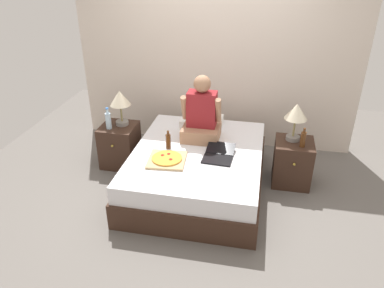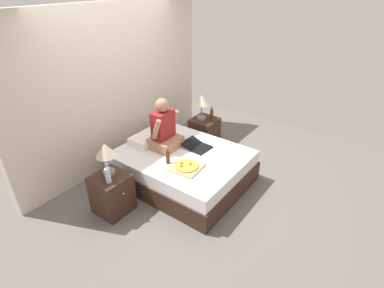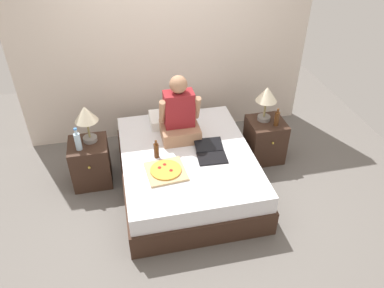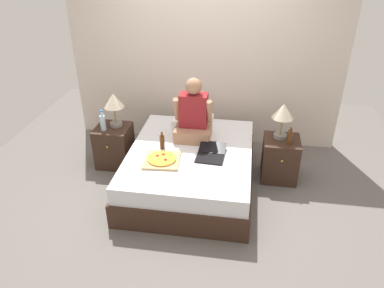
{
  "view_description": "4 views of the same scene",
  "coord_description": "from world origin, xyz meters",
  "px_view_note": "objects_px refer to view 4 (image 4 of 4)",
  "views": [
    {
      "loc": [
        0.68,
        -3.66,
        2.57
      ],
      "look_at": [
        -0.03,
        -0.17,
        0.67
      ],
      "focal_mm": 35.0,
      "sensor_mm": 36.0,
      "label": 1
    },
    {
      "loc": [
        -2.99,
        -2.37,
        2.8
      ],
      "look_at": [
        -0.05,
        -0.21,
        0.74
      ],
      "focal_mm": 28.0,
      "sensor_mm": 36.0,
      "label": 2
    },
    {
      "loc": [
        -0.66,
        -3.28,
        3.04
      ],
      "look_at": [
        0.04,
        -0.08,
        0.67
      ],
      "focal_mm": 35.0,
      "sensor_mm": 36.0,
      "label": 3
    },
    {
      "loc": [
        0.61,
        -3.8,
        2.76
      ],
      "look_at": [
        0.04,
        -0.16,
        0.68
      ],
      "focal_mm": 35.0,
      "sensor_mm": 36.0,
      "label": 4
    }
  ],
  "objects_px": {
    "person_seated": "(193,117)",
    "beer_bottle_on_bed": "(162,142)",
    "lamp_on_right_nightstand": "(283,114)",
    "nightstand_right": "(280,159)",
    "nightstand_left": "(114,146)",
    "bed": "(191,168)",
    "beer_bottle": "(290,137)",
    "water_bottle": "(103,122)",
    "laptop": "(211,155)",
    "lamp_on_left_nightstand": "(114,103)",
    "pizza_box": "(162,160)"
  },
  "relations": [
    {
      "from": "beer_bottle_on_bed",
      "to": "laptop",
      "type": "bearing_deg",
      "value": -9.12
    },
    {
      "from": "bed",
      "to": "lamp_on_right_nightstand",
      "type": "bearing_deg",
      "value": 20.27
    },
    {
      "from": "person_seated",
      "to": "laptop",
      "type": "height_order",
      "value": "person_seated"
    },
    {
      "from": "nightstand_right",
      "to": "person_seated",
      "type": "height_order",
      "value": "person_seated"
    },
    {
      "from": "lamp_on_left_nightstand",
      "to": "beer_bottle_on_bed",
      "type": "xyz_separation_m",
      "value": [
        0.71,
        -0.4,
        -0.29
      ]
    },
    {
      "from": "nightstand_right",
      "to": "lamp_on_left_nightstand",
      "type": "bearing_deg",
      "value": 178.66
    },
    {
      "from": "bed",
      "to": "laptop",
      "type": "xyz_separation_m",
      "value": [
        0.25,
        -0.1,
        0.27
      ]
    },
    {
      "from": "lamp_on_right_nightstand",
      "to": "pizza_box",
      "type": "relative_size",
      "value": 1.04
    },
    {
      "from": "bed",
      "to": "person_seated",
      "type": "distance_m",
      "value": 0.63
    },
    {
      "from": "laptop",
      "to": "beer_bottle_on_bed",
      "type": "height_order",
      "value": "beer_bottle_on_bed"
    },
    {
      "from": "water_bottle",
      "to": "beer_bottle",
      "type": "distance_m",
      "value": 2.33
    },
    {
      "from": "nightstand_right",
      "to": "lamp_on_right_nightstand",
      "type": "relative_size",
      "value": 1.22
    },
    {
      "from": "bed",
      "to": "lamp_on_right_nightstand",
      "type": "relative_size",
      "value": 4.15
    },
    {
      "from": "nightstand_right",
      "to": "person_seated",
      "type": "bearing_deg",
      "value": -179.43
    },
    {
      "from": "nightstand_left",
      "to": "lamp_on_right_nightstand",
      "type": "height_order",
      "value": "lamp_on_right_nightstand"
    },
    {
      "from": "laptop",
      "to": "beer_bottle_on_bed",
      "type": "relative_size",
      "value": 1.96
    },
    {
      "from": "pizza_box",
      "to": "beer_bottle_on_bed",
      "type": "xyz_separation_m",
      "value": [
        -0.06,
        0.28,
        0.07
      ]
    },
    {
      "from": "lamp_on_right_nightstand",
      "to": "laptop",
      "type": "xyz_separation_m",
      "value": [
        -0.81,
        -0.49,
        -0.36
      ]
    },
    {
      "from": "laptop",
      "to": "lamp_on_right_nightstand",
      "type": "bearing_deg",
      "value": 31.47
    },
    {
      "from": "lamp_on_left_nightstand",
      "to": "nightstand_right",
      "type": "xyz_separation_m",
      "value": [
        2.14,
        -0.05,
        -0.6
      ]
    },
    {
      "from": "beer_bottle_on_bed",
      "to": "nightstand_right",
      "type": "bearing_deg",
      "value": 13.69
    },
    {
      "from": "bed",
      "to": "beer_bottle_on_bed",
      "type": "bearing_deg",
      "value": -178.83
    },
    {
      "from": "bed",
      "to": "nightstand_left",
      "type": "height_order",
      "value": "nightstand_left"
    },
    {
      "from": "lamp_on_left_nightstand",
      "to": "water_bottle",
      "type": "xyz_separation_m",
      "value": [
        -0.12,
        -0.14,
        -0.22
      ]
    },
    {
      "from": "water_bottle",
      "to": "laptop",
      "type": "distance_m",
      "value": 1.47
    },
    {
      "from": "person_seated",
      "to": "laptop",
      "type": "bearing_deg",
      "value": -58.04
    },
    {
      "from": "nightstand_left",
      "to": "laptop",
      "type": "height_order",
      "value": "laptop"
    },
    {
      "from": "lamp_on_right_nightstand",
      "to": "nightstand_right",
      "type": "bearing_deg",
      "value": -59.07
    },
    {
      "from": "bed",
      "to": "person_seated",
      "type": "height_order",
      "value": "person_seated"
    },
    {
      "from": "beer_bottle_on_bed",
      "to": "water_bottle",
      "type": "bearing_deg",
      "value": 162.68
    },
    {
      "from": "laptop",
      "to": "beer_bottle_on_bed",
      "type": "xyz_separation_m",
      "value": [
        -0.59,
        0.1,
        0.07
      ]
    },
    {
      "from": "lamp_on_left_nightstand",
      "to": "lamp_on_right_nightstand",
      "type": "xyz_separation_m",
      "value": [
        2.11,
        0.0,
        0.0
      ]
    },
    {
      "from": "nightstand_right",
      "to": "beer_bottle_on_bed",
      "type": "xyz_separation_m",
      "value": [
        -1.43,
        -0.35,
        0.31
      ]
    },
    {
      "from": "laptop",
      "to": "pizza_box",
      "type": "relative_size",
      "value": 1.0
    },
    {
      "from": "lamp_on_left_nightstand",
      "to": "water_bottle",
      "type": "bearing_deg",
      "value": -130.6
    },
    {
      "from": "water_bottle",
      "to": "lamp_on_right_nightstand",
      "type": "distance_m",
      "value": 2.25
    },
    {
      "from": "person_seated",
      "to": "water_bottle",
      "type": "bearing_deg",
      "value": -176.09
    },
    {
      "from": "water_bottle",
      "to": "beer_bottle_on_bed",
      "type": "distance_m",
      "value": 0.87
    },
    {
      "from": "person_seated",
      "to": "beer_bottle_on_bed",
      "type": "relative_size",
      "value": 3.55
    },
    {
      "from": "lamp_on_left_nightstand",
      "to": "water_bottle",
      "type": "height_order",
      "value": "lamp_on_left_nightstand"
    },
    {
      "from": "nightstand_left",
      "to": "person_seated",
      "type": "xyz_separation_m",
      "value": [
        1.07,
        -0.01,
        0.51
      ]
    },
    {
      "from": "bed",
      "to": "nightstand_right",
      "type": "height_order",
      "value": "nightstand_right"
    },
    {
      "from": "bed",
      "to": "beer_bottle",
      "type": "bearing_deg",
      "value": 11.76
    },
    {
      "from": "nightstand_left",
      "to": "pizza_box",
      "type": "bearing_deg",
      "value": -38.01
    },
    {
      "from": "nightstand_left",
      "to": "water_bottle",
      "type": "relative_size",
      "value": 1.99
    },
    {
      "from": "bed",
      "to": "beer_bottle_on_bed",
      "type": "xyz_separation_m",
      "value": [
        -0.34,
        -0.01,
        0.34
      ]
    },
    {
      "from": "bed",
      "to": "water_bottle",
      "type": "distance_m",
      "value": 1.27
    },
    {
      "from": "person_seated",
      "to": "pizza_box",
      "type": "relative_size",
      "value": 1.8
    },
    {
      "from": "laptop",
      "to": "water_bottle",
      "type": "bearing_deg",
      "value": 166.04
    },
    {
      "from": "nightstand_right",
      "to": "beer_bottle",
      "type": "distance_m",
      "value": 0.39
    }
  ]
}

